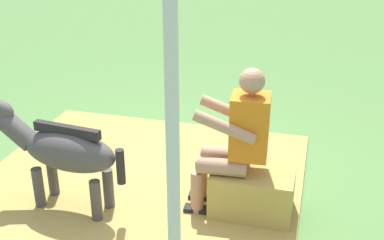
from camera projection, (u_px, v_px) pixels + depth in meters
name	position (u px, v px, depth m)	size (l,w,h in m)	color
ground_plane	(164.00, 180.00, 4.68)	(24.00, 24.00, 0.00)	#568442
hay_patch	(141.00, 180.00, 4.66)	(2.97, 2.67, 0.02)	tan
hay_bale	(252.00, 192.00, 4.12)	(0.67, 0.45, 0.40)	tan
person_seated	(235.00, 138.00, 3.95)	(0.68, 0.44, 1.28)	tan
pony_standing	(60.00, 150.00, 4.07)	(1.35, 0.41, 0.91)	#4C4747
tent_pole_left	(174.00, 193.00, 2.19)	(0.06, 0.06, 2.49)	silver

